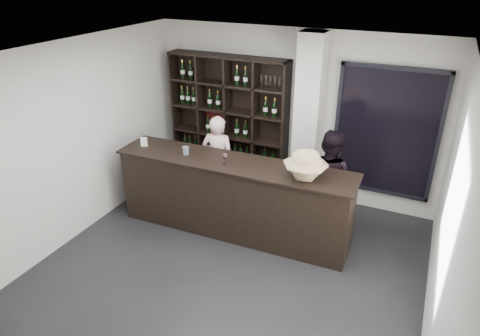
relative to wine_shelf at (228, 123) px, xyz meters
The scene contains 12 objects.
floor 3.06m from the wine_shelf, 65.85° to the right, with size 5.00×5.50×0.01m, color black.
wine_shelf is the anchor object (origin of this frame).
structural_column 1.52m from the wine_shelf, ahead, with size 0.40×0.40×2.90m, color silver.
glass_panel 2.71m from the wine_shelf, ahead, with size 1.60×0.08×2.10m.
tasting_counter 1.77m from the wine_shelf, 61.36° to the right, with size 3.62×0.74×1.20m.
taster_pink 0.84m from the wine_shelf, 77.66° to the right, with size 0.57×0.38×1.57m, color beige.
taster_black 2.20m from the wine_shelf, 19.28° to the right, with size 0.79×0.62×1.63m, color black.
customer 2.46m from the wine_shelf, 38.57° to the right, with size 1.04×0.60×1.60m, color tan.
wine_glass 1.74m from the wine_shelf, 65.39° to the right, with size 0.08×0.08×0.19m, color white, non-canonical shape.
spit_cup 1.52m from the wine_shelf, 88.57° to the right, with size 0.09×0.09×0.12m, color #A1B1C1.
napkin_stack 2.28m from the wine_shelf, 38.51° to the right, with size 0.11×0.11×0.02m, color white.
card_stand 1.69m from the wine_shelf, 115.60° to the right, with size 0.10×0.05×0.14m, color white.
Camera 1 is at (2.12, -3.97, 3.83)m, focal length 32.00 mm.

